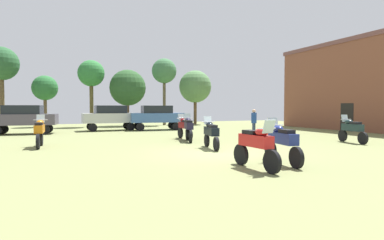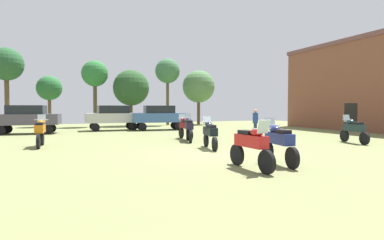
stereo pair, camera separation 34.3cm
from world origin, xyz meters
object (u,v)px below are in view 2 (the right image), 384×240
car_3 (113,116)px  person_1 (255,120)px  motorcycle_7 (251,145)px  tree_1 (131,88)px  motorcycle_6 (189,128)px  tree_7 (49,89)px  tree_2 (95,75)px  motorcycle_3 (185,127)px  motorcycle_1 (279,142)px  car_2 (159,116)px  motorcycle_8 (40,131)px  motorcycle_9 (354,129)px  tree_4 (168,72)px  car_4 (27,117)px  motorcycle_2 (210,133)px  tree_6 (199,87)px  tree_3 (6,65)px

car_3 → person_1: 11.64m
motorcycle_7 → tree_1: 23.86m
motorcycle_6 → tree_7: bearing=129.7°
tree_2 → tree_7: (-4.07, 1.55, -1.34)m
motorcycle_3 → motorcycle_7: (-1.37, -9.19, 0.02)m
motorcycle_1 → car_2: car_2 is taller
person_1 → motorcycle_8: bearing=-28.5°
motorcycle_3 → motorcycle_7: motorcycle_7 is taller
motorcycle_3 → motorcycle_6: size_ratio=0.97×
motorcycle_9 → person_1: size_ratio=1.22×
motorcycle_7 → tree_4: size_ratio=0.32×
motorcycle_8 → motorcycle_9: (14.95, -4.35, -0.02)m
motorcycle_6 → tree_2: size_ratio=0.34×
tree_2 → person_1: bearing=-59.1°
car_2 → car_4: size_ratio=0.99×
motorcycle_8 → tree_1: (7.25, 15.34, 3.06)m
motorcycle_2 → car_3: 13.35m
motorcycle_2 → motorcycle_6: (0.24, 3.22, 0.03)m
motorcycle_6 → motorcycle_9: size_ratio=1.02×
motorcycle_8 → tree_6: tree_6 is taller
motorcycle_1 → tree_7: 26.07m
car_3 → person_1: size_ratio=2.49×
motorcycle_3 → tree_2: 15.47m
motorcycle_6 → motorcycle_9: motorcycle_6 is taller
motorcycle_8 → tree_7: bearing=93.6°
motorcycle_8 → car_2: size_ratio=0.48×
motorcycle_9 → tree_4: tree_4 is taller
tree_3 → tree_6: (18.43, -0.57, -1.52)m
motorcycle_7 → tree_6: bearing=-111.7°
motorcycle_7 → car_4: bearing=-67.6°
motorcycle_3 → person_1: size_ratio=1.21×
motorcycle_3 → tree_6: size_ratio=0.36×
tree_3 → tree_6: 18.50m
tree_4 → car_4: bearing=-151.5°
motorcycle_1 → tree_6: size_ratio=0.38×
motorcycle_3 → person_1: 4.79m
car_3 → tree_6: bearing=-60.1°
motorcycle_7 → car_3: 17.94m
motorcycle_1 → motorcycle_8: motorcycle_8 is taller
person_1 → tree_2: bearing=-91.5°
tree_7 → motorcycle_8: bearing=-89.0°
tree_1 → person_1: bearing=-70.5°
car_3 → tree_3: bearing=51.5°
car_4 → person_1: (13.80, -7.62, -0.16)m
car_3 → tree_4: bearing=-49.1°
motorcycle_1 → tree_3: size_ratio=0.31×
tree_2 → tree_3: (-7.51, 0.83, 0.63)m
motorcycle_9 → tree_2: bearing=131.2°
motorcycle_1 → motorcycle_7: 1.37m
motorcycle_7 → car_3: size_ratio=0.51×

